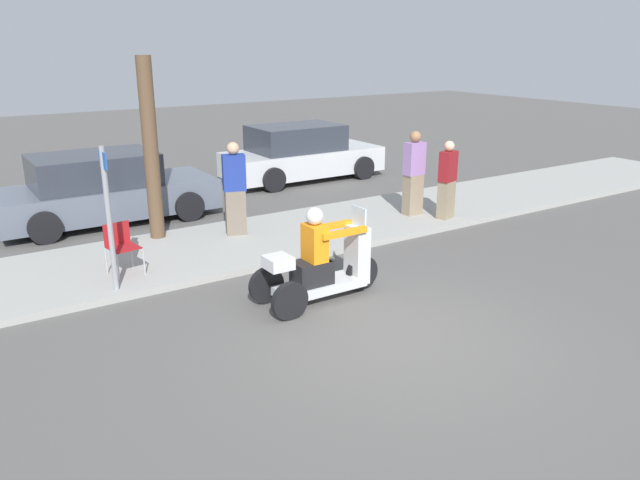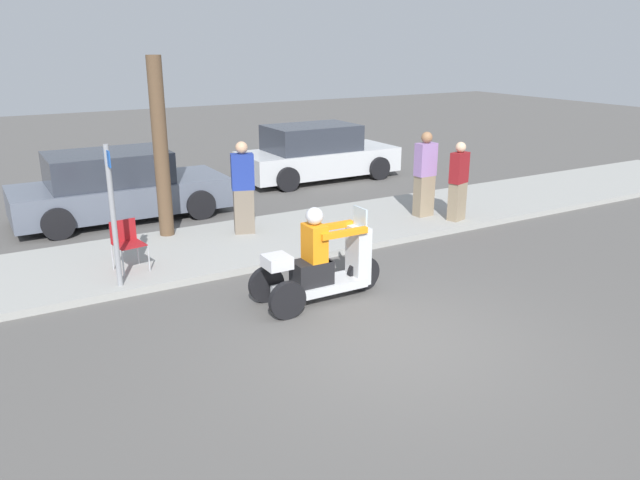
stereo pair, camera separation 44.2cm
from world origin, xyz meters
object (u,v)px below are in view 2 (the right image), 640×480
object	(u,v)px
street_sign	(113,211)
spectator_end_of_line	(425,176)
folding_chair_curbside	(127,240)
parked_car_lot_center	(316,154)
motorcycle_trike	(321,267)
spectator_with_child	(458,183)
tree_trunk	(161,149)
parked_car_lot_far	(117,187)
spectator_mid_group	(243,190)

from	to	relation	value
street_sign	spectator_end_of_line	bearing A→B (deg)	7.00
folding_chair_curbside	parked_car_lot_center	size ratio (longest dim) A/B	0.19
street_sign	motorcycle_trike	bearing A→B (deg)	-35.14
street_sign	folding_chair_curbside	bearing A→B (deg)	65.75
spectator_end_of_line	spectator_with_child	world-z (taller)	spectator_end_of_line
spectator_with_child	tree_trunk	bearing A→B (deg)	159.95
folding_chair_curbside	parked_car_lot_far	distance (m)	3.69
spectator_mid_group	tree_trunk	world-z (taller)	tree_trunk
parked_car_lot_far	parked_car_lot_center	xyz separation A→B (m)	(5.74, 1.32, 0.02)
parked_car_lot_center	street_sign	distance (m)	8.79
folding_chair_curbside	parked_car_lot_center	bearing A→B (deg)	37.61
street_sign	spectator_mid_group	bearing A→B (deg)	29.80
tree_trunk	spectator_mid_group	bearing A→B (deg)	-25.04
spectator_end_of_line	motorcycle_trike	bearing A→B (deg)	-147.33
spectator_with_child	tree_trunk	world-z (taller)	tree_trunk
parked_car_lot_center	spectator_with_child	bearing A→B (deg)	-86.79
parked_car_lot_far	tree_trunk	size ratio (longest dim) A/B	1.33
tree_trunk	folding_chair_curbside	bearing A→B (deg)	-125.64
tree_trunk	motorcycle_trike	bearing A→B (deg)	-74.29
motorcycle_trike	tree_trunk	bearing A→B (deg)	105.71
motorcycle_trike	spectator_mid_group	xyz separation A→B (m)	(0.23, 3.40, 0.47)
parked_car_lot_far	parked_car_lot_center	bearing A→B (deg)	12.97
spectator_end_of_line	spectator_with_child	distance (m)	0.74
spectator_end_of_line	street_sign	xyz separation A→B (m)	(-6.65, -0.82, 0.32)
motorcycle_trike	street_sign	world-z (taller)	street_sign
spectator_with_child	parked_car_lot_center	bearing A→B (deg)	93.21
motorcycle_trike	street_sign	distance (m)	3.23
motorcycle_trike	spectator_end_of_line	xyz separation A→B (m)	(4.09, 2.62, 0.47)
spectator_with_child	folding_chair_curbside	bearing A→B (deg)	175.87
motorcycle_trike	folding_chair_curbside	size ratio (longest dim) A/B	2.52
tree_trunk	street_sign	size ratio (longest dim) A/B	1.54
tree_trunk	parked_car_lot_far	bearing A→B (deg)	101.97
folding_chair_curbside	parked_car_lot_far	bearing A→B (deg)	79.36
folding_chair_curbside	parked_car_lot_far	world-z (taller)	parked_car_lot_far
spectator_end_of_line	tree_trunk	xyz separation A→B (m)	(-5.22, 1.42, 0.82)
folding_chair_curbside	parked_car_lot_center	distance (m)	8.11
tree_trunk	street_sign	xyz separation A→B (m)	(-1.43, -2.24, -0.49)
folding_chair_curbside	parked_car_lot_center	world-z (taller)	parked_car_lot_center
parked_car_lot_far	street_sign	world-z (taller)	street_sign
parked_car_lot_center	motorcycle_trike	bearing A→B (deg)	-119.28
spectator_with_child	parked_car_lot_center	distance (m)	5.45
parked_car_lot_center	tree_trunk	xyz separation A→B (m)	(-5.30, -3.39, 1.09)
motorcycle_trike	folding_chair_curbside	xyz separation A→B (m)	(-2.26, 2.48, 0.10)
parked_car_lot_far	street_sign	xyz separation A→B (m)	(-0.99, -4.31, 0.62)
spectator_with_child	parked_car_lot_far	size ratio (longest dim) A/B	0.37
folding_chair_curbside	tree_trunk	distance (m)	2.26
spectator_mid_group	street_sign	xyz separation A→B (m)	(-2.79, -1.60, 0.33)
spectator_mid_group	street_sign	bearing A→B (deg)	-150.20
motorcycle_trike	tree_trunk	size ratio (longest dim) A/B	0.61
spectator_end_of_line	folding_chair_curbside	world-z (taller)	spectator_end_of_line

